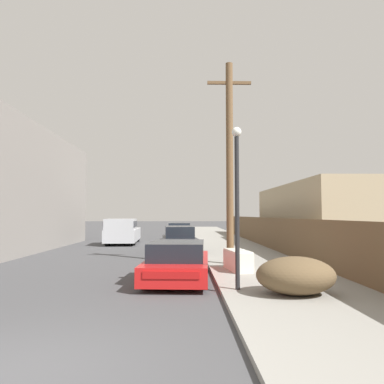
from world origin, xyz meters
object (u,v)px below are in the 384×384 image
at_px(car_parked_mid, 179,240).
at_px(brush_pile, 296,275).
at_px(pickup_truck, 122,231).
at_px(street_lamp, 237,193).
at_px(discarded_fridge, 238,260).
at_px(car_parked_far, 179,232).
at_px(utility_pole, 230,159).
at_px(parked_sports_car_red, 178,262).

height_order(car_parked_mid, brush_pile, car_parked_mid).
distance_m(pickup_truck, brush_pile, 18.75).
bearing_deg(street_lamp, brush_pile, -25.40).
bearing_deg(discarded_fridge, pickup_truck, 107.31).
height_order(car_parked_far, street_lamp, street_lamp).
bearing_deg(car_parked_mid, discarded_fridge, -76.85).
bearing_deg(pickup_truck, car_parked_far, -145.66).
bearing_deg(discarded_fridge, street_lamp, -106.16).
height_order(discarded_fridge, utility_pole, utility_pole).
relative_size(car_parked_far, brush_pile, 2.39).
relative_size(car_parked_mid, street_lamp, 1.08).
distance_m(discarded_fridge, street_lamp, 4.07).
bearing_deg(pickup_truck, brush_pile, 109.60).
bearing_deg(street_lamp, pickup_truck, 109.02).
height_order(discarded_fridge, pickup_truck, pickup_truck).
height_order(car_parked_far, utility_pole, utility_pole).
bearing_deg(car_parked_mid, street_lamp, -84.80).
bearing_deg(car_parked_mid, car_parked_far, 86.78).
bearing_deg(car_parked_far, pickup_truck, -144.47).
relative_size(car_parked_mid, brush_pile, 2.39).
xyz_separation_m(discarded_fridge, car_parked_far, (-2.30, 16.29, 0.20)).
distance_m(discarded_fridge, car_parked_mid, 7.45).
distance_m(car_parked_far, pickup_truck, 4.96).
bearing_deg(parked_sports_car_red, utility_pole, 59.80).
bearing_deg(car_parked_far, car_parked_mid, -90.76).
xyz_separation_m(pickup_truck, brush_pile, (7.11, -17.35, -0.31)).
height_order(discarded_fridge, brush_pile, brush_pile).
bearing_deg(car_parked_mid, brush_pile, -78.72).
xyz_separation_m(parked_sports_car_red, pickup_truck, (-4.16, 14.64, 0.32)).
distance_m(parked_sports_car_red, car_parked_mid, 8.45).
bearing_deg(car_parked_mid, pickup_truck, 119.41).
bearing_deg(car_parked_mid, parked_sports_car_red, -93.35).
distance_m(utility_pole, brush_pile, 6.95).
xyz_separation_m(pickup_truck, utility_pole, (6.20, -11.57, 3.44)).
xyz_separation_m(parked_sports_car_red, street_lamp, (1.61, -2.08, 2.07)).
relative_size(parked_sports_car_red, brush_pile, 2.47).
bearing_deg(utility_pole, discarded_fridge, -88.17).
relative_size(pickup_truck, brush_pile, 3.01).
height_order(discarded_fridge, street_lamp, street_lamp).
height_order(discarded_fridge, parked_sports_car_red, parked_sports_car_red).
xyz_separation_m(utility_pole, brush_pile, (0.90, -5.78, -3.75)).
bearing_deg(brush_pile, parked_sports_car_red, 137.35).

